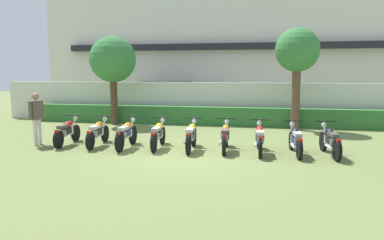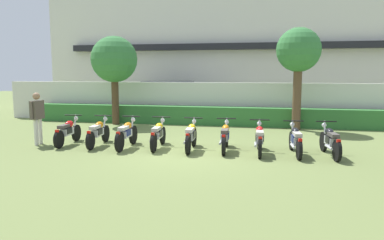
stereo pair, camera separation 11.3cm
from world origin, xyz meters
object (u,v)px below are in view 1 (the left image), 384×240
object	(u,v)px
motorcycle_in_row_3	(158,134)
motorcycle_in_row_5	(225,136)
motorcycle_in_row_2	(126,134)
inspector_person	(36,114)
tree_far_side	(297,52)
motorcycle_in_row_7	(295,140)
tree_near_inspector	(113,60)
motorcycle_in_row_8	(330,141)
motorcycle_in_row_6	(260,138)
motorcycle_in_row_0	(67,132)
motorcycle_in_row_1	(98,132)
motorcycle_in_row_4	(191,136)
parked_car	(169,99)

from	to	relation	value
motorcycle_in_row_3	motorcycle_in_row_5	distance (m)	2.12
motorcycle_in_row_2	inspector_person	xyz separation A→B (m)	(-3.06, -0.09, 0.57)
tree_far_side	inspector_person	distance (m)	10.18
motorcycle_in_row_7	tree_near_inspector	bearing A→B (deg)	52.59
motorcycle_in_row_5	motorcycle_in_row_8	size ratio (longest dim) A/B	0.99
motorcycle_in_row_3	motorcycle_in_row_7	world-z (taller)	motorcycle_in_row_3
tree_far_side	motorcycle_in_row_6	world-z (taller)	tree_far_side
tree_near_inspector	tree_far_side	distance (m)	8.00
tree_near_inspector	motorcycle_in_row_8	distance (m)	10.15
motorcycle_in_row_0	inspector_person	xyz separation A→B (m)	(-0.96, -0.20, 0.59)
motorcycle_in_row_1	inspector_person	xyz separation A→B (m)	(-2.03, -0.23, 0.59)
motorcycle_in_row_4	motorcycle_in_row_8	distance (m)	4.05
parked_car	motorcycle_in_row_2	bearing A→B (deg)	-91.92
parked_car	motorcycle_in_row_5	bearing A→B (deg)	-72.11
motorcycle_in_row_3	motorcycle_in_row_4	xyz separation A→B (m)	(1.09, -0.13, 0.01)
parked_car	inspector_person	size ratio (longest dim) A/B	2.73
motorcycle_in_row_4	motorcycle_in_row_5	world-z (taller)	motorcycle_in_row_4
motorcycle_in_row_3	motorcycle_in_row_5	world-z (taller)	motorcycle_in_row_5
tree_far_side	motorcycle_in_row_6	size ratio (longest dim) A/B	2.25
motorcycle_in_row_0	motorcycle_in_row_8	distance (m)	8.23
motorcycle_in_row_0	tree_near_inspector	bearing A→B (deg)	-0.04
motorcycle_in_row_4	motorcycle_in_row_5	xyz separation A→B (m)	(1.04, 0.13, -0.01)
motorcycle_in_row_6	motorcycle_in_row_7	world-z (taller)	motorcycle_in_row_6
motorcycle_in_row_6	inspector_person	distance (m)	7.23
motorcycle_in_row_2	inspector_person	bearing A→B (deg)	89.79
tree_near_inspector	motorcycle_in_row_6	bearing A→B (deg)	-36.33
motorcycle_in_row_4	motorcycle_in_row_7	xyz separation A→B (m)	(3.09, 0.02, -0.01)
motorcycle_in_row_2	motorcycle_in_row_4	world-z (taller)	motorcycle_in_row_2
motorcycle_in_row_7	motorcycle_in_row_0	bearing A→B (deg)	84.55
motorcycle_in_row_3	tree_far_side	bearing A→B (deg)	-47.86
parked_car	tree_near_inspector	bearing A→B (deg)	-122.03
tree_near_inspector	motorcycle_in_row_0	xyz separation A→B (m)	(0.36, -4.78, -2.47)
motorcycle_in_row_2	inspector_person	size ratio (longest dim) A/B	1.10
parked_car	motorcycle_in_row_5	xyz separation A→B (m)	(3.91, -8.32, -0.49)
motorcycle_in_row_6	motorcycle_in_row_4	bearing A→B (deg)	86.57
tree_near_inspector	motorcycle_in_row_0	distance (m)	5.39
motorcycle_in_row_0	motorcycle_in_row_7	xyz separation A→B (m)	(7.27, -0.03, -0.00)
tree_far_side	motorcycle_in_row_1	bearing A→B (deg)	-143.94
motorcycle_in_row_3	motorcycle_in_row_8	xyz separation A→B (m)	(5.13, -0.11, 0.00)
tree_far_side	motorcycle_in_row_6	distance (m)	5.78
motorcycle_in_row_1	motorcycle_in_row_6	size ratio (longest dim) A/B	1.03
motorcycle_in_row_6	motorcycle_in_row_7	distance (m)	1.03
motorcycle_in_row_2	motorcycle_in_row_3	distance (m)	1.01
parked_car	motorcycle_in_row_7	size ratio (longest dim) A/B	2.49
tree_near_inspector	motorcycle_in_row_6	size ratio (longest dim) A/B	2.14
motorcycle_in_row_2	motorcycle_in_row_4	distance (m)	2.08
motorcycle_in_row_0	motorcycle_in_row_3	bearing A→B (deg)	-92.99
motorcycle_in_row_0	motorcycle_in_row_1	size ratio (longest dim) A/B	0.96
tree_far_side	motorcycle_in_row_1	xyz separation A→B (m)	(-6.57, -4.78, -2.74)
motorcycle_in_row_0	motorcycle_in_row_5	xyz separation A→B (m)	(5.22, 0.07, 0.00)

